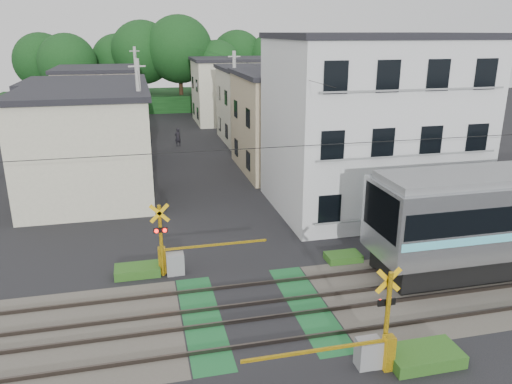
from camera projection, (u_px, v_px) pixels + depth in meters
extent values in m
plane|color=black|center=(256.00, 313.00, 17.44)|extent=(120.00, 120.00, 0.00)
cube|color=#47423A|center=(256.00, 313.00, 17.44)|extent=(120.00, 6.00, 0.00)
cube|color=black|center=(256.00, 312.00, 17.44)|extent=(5.20, 120.00, 0.00)
cube|color=#145126|center=(202.00, 319.00, 17.02)|extent=(1.30, 6.00, 0.00)
cube|color=#145126|center=(308.00, 306.00, 17.86)|extent=(1.30, 6.00, 0.00)
cube|color=#3F3833|center=(270.00, 342.00, 15.66)|extent=(120.00, 0.08, 0.14)
cube|color=#3F3833|center=(260.00, 319.00, 16.96)|extent=(120.00, 0.08, 0.14)
cube|color=#3F3833|center=(253.00, 304.00, 17.88)|extent=(120.00, 0.08, 0.14)
cube|color=#3F3833|center=(245.00, 285.00, 19.18)|extent=(120.00, 0.08, 0.14)
cube|color=black|center=(444.00, 265.00, 20.24)|extent=(2.68, 2.46, 0.67)
cube|color=black|center=(382.00, 212.00, 18.79)|extent=(0.10, 2.69, 1.74)
cylinder|color=yellow|center=(387.00, 320.00, 14.31)|extent=(0.14, 0.14, 3.00)
cube|color=yellow|center=(389.00, 280.00, 14.03)|extent=(0.77, 0.05, 0.77)
cube|color=yellow|center=(389.00, 280.00, 14.03)|extent=(0.77, 0.05, 0.77)
cube|color=black|center=(387.00, 302.00, 14.25)|extent=(0.55, 0.05, 0.20)
sphere|color=#FF0C07|center=(381.00, 302.00, 14.27)|extent=(0.16, 0.16, 0.16)
sphere|color=#FF0C07|center=(391.00, 301.00, 14.34)|extent=(0.16, 0.16, 0.16)
cube|color=gray|center=(368.00, 353.00, 14.52)|extent=(0.70, 0.50, 0.90)
cube|color=yellow|center=(388.00, 353.00, 14.37)|extent=(0.30, 0.30, 1.10)
cube|color=yellow|center=(315.00, 351.00, 13.73)|extent=(4.20, 0.08, 0.08)
cylinder|color=yellow|center=(161.00, 241.00, 19.65)|extent=(0.14, 0.14, 3.00)
cube|color=yellow|center=(159.00, 213.00, 19.18)|extent=(0.77, 0.05, 0.77)
cube|color=yellow|center=(159.00, 213.00, 19.18)|extent=(0.77, 0.05, 0.77)
cube|color=black|center=(161.00, 230.00, 19.40)|extent=(0.55, 0.05, 0.20)
sphere|color=#FF0C07|center=(156.00, 231.00, 19.31)|extent=(0.16, 0.16, 0.16)
sphere|color=#FF0C07|center=(165.00, 230.00, 19.38)|extent=(0.16, 0.16, 0.16)
cube|color=gray|center=(175.00, 264.00, 20.08)|extent=(0.70, 0.50, 0.90)
cube|color=yellow|center=(162.00, 260.00, 20.17)|extent=(0.30, 0.30, 1.10)
cube|color=yellow|center=(217.00, 245.00, 20.53)|extent=(4.20, 0.08, 0.08)
cube|color=silver|center=(369.00, 126.00, 26.71)|extent=(10.00, 8.00, 9.00)
cube|color=black|center=(376.00, 36.00, 25.28)|extent=(10.20, 8.16, 0.30)
cube|color=black|center=(329.00, 210.00, 23.10)|extent=(1.10, 0.06, 1.40)
cube|color=black|center=(378.00, 205.00, 23.64)|extent=(1.10, 0.06, 1.40)
cube|color=black|center=(424.00, 202.00, 24.18)|extent=(1.10, 0.06, 1.40)
cube|color=black|center=(469.00, 198.00, 24.72)|extent=(1.10, 0.06, 1.40)
cube|color=gray|center=(403.00, 217.00, 23.89)|extent=(9.00, 0.06, 0.08)
cube|color=black|center=(333.00, 146.00, 22.17)|extent=(1.10, 0.06, 1.40)
cube|color=black|center=(383.00, 143.00, 22.71)|extent=(1.10, 0.06, 1.40)
cube|color=black|center=(431.00, 141.00, 23.25)|extent=(1.10, 0.06, 1.40)
cube|color=black|center=(477.00, 138.00, 23.79)|extent=(1.10, 0.06, 1.40)
cube|color=gray|center=(409.00, 156.00, 22.97)|extent=(9.00, 0.06, 0.08)
cube|color=black|center=(336.00, 77.00, 21.24)|extent=(1.10, 0.06, 1.40)
cube|color=black|center=(388.00, 76.00, 21.78)|extent=(1.10, 0.06, 1.40)
cube|color=black|center=(438.00, 75.00, 22.32)|extent=(1.10, 0.06, 1.40)
cube|color=black|center=(486.00, 74.00, 22.86)|extent=(1.10, 0.06, 1.40)
cube|color=gray|center=(415.00, 90.00, 22.04)|extent=(9.00, 0.06, 0.08)
cube|color=beige|center=(86.00, 150.00, 28.03)|extent=(7.00, 7.00, 6.00)
cube|color=black|center=(80.00, 93.00, 27.06)|extent=(7.35, 7.35, 0.30)
cube|color=black|center=(153.00, 183.00, 27.72)|extent=(0.06, 1.00, 1.20)
cube|color=black|center=(151.00, 167.00, 30.96)|extent=(0.06, 1.00, 1.20)
cube|color=black|center=(150.00, 134.00, 26.85)|extent=(0.06, 1.00, 1.20)
cube|color=black|center=(148.00, 123.00, 30.09)|extent=(0.06, 1.00, 1.20)
cube|color=tan|center=(291.00, 124.00, 34.59)|extent=(7.00, 8.00, 6.50)
cube|color=black|center=(292.00, 73.00, 33.54)|extent=(7.35, 8.40, 0.30)
cube|color=black|center=(248.00, 161.00, 32.56)|extent=(0.06, 1.00, 1.20)
cube|color=black|center=(236.00, 147.00, 36.26)|extent=(0.06, 1.00, 1.20)
cube|color=black|center=(248.00, 118.00, 31.70)|extent=(0.06, 1.00, 1.20)
cube|color=black|center=(236.00, 109.00, 35.40)|extent=(0.06, 1.00, 1.20)
cube|color=#A2A4A7|center=(90.00, 124.00, 36.28)|extent=(8.00, 7.00, 5.80)
cube|color=black|center=(85.00, 82.00, 35.34)|extent=(8.40, 7.35, 0.30)
cube|color=black|center=(148.00, 148.00, 36.04)|extent=(0.06, 1.00, 1.20)
cube|color=black|center=(147.00, 138.00, 39.28)|extent=(0.06, 1.00, 1.20)
cube|color=black|center=(146.00, 109.00, 35.18)|extent=(0.06, 1.00, 1.20)
cube|color=black|center=(144.00, 103.00, 38.42)|extent=(0.06, 1.00, 1.20)
cube|color=beige|center=(262.00, 105.00, 43.98)|extent=(7.00, 7.00, 6.20)
cube|color=black|center=(262.00, 68.00, 42.97)|extent=(7.35, 7.35, 0.30)
cube|color=black|center=(226.00, 131.00, 42.13)|extent=(0.06, 1.00, 1.20)
cube|color=black|center=(220.00, 124.00, 45.37)|extent=(0.06, 1.00, 1.20)
cube|color=black|center=(226.00, 98.00, 41.27)|extent=(0.06, 1.00, 1.20)
cube|color=black|center=(219.00, 93.00, 44.51)|extent=(0.06, 1.00, 1.20)
cube|color=beige|center=(100.00, 104.00, 45.55)|extent=(7.00, 8.00, 6.00)
cube|color=black|center=(97.00, 69.00, 44.57)|extent=(7.35, 8.40, 0.30)
cube|color=black|center=(141.00, 125.00, 45.00)|extent=(0.06, 1.00, 1.20)
cube|color=black|center=(141.00, 117.00, 48.70)|extent=(0.06, 1.00, 1.20)
cube|color=black|center=(139.00, 93.00, 44.14)|extent=(0.06, 1.00, 1.20)
cube|color=black|center=(139.00, 88.00, 47.84)|extent=(0.06, 1.00, 1.20)
cube|color=beige|center=(233.00, 92.00, 53.04)|extent=(8.00, 7.00, 6.40)
cube|color=black|center=(232.00, 59.00, 52.01)|extent=(8.40, 7.35, 0.30)
cube|color=black|center=(198.00, 113.00, 51.12)|extent=(0.06, 1.00, 1.20)
cube|color=black|center=(194.00, 108.00, 54.36)|extent=(0.06, 1.00, 1.20)
cube|color=black|center=(197.00, 86.00, 50.26)|extent=(0.06, 1.00, 1.20)
cube|color=black|center=(193.00, 82.00, 53.50)|extent=(0.06, 1.00, 1.20)
cube|color=#143C16|center=(165.00, 100.00, 63.39)|extent=(40.00, 10.00, 2.00)
cylinder|color=#332114|center=(46.00, 93.00, 59.16)|extent=(0.50, 0.50, 4.62)
sphere|color=#143C16|center=(42.00, 61.00, 58.02)|extent=(6.47, 6.47, 6.47)
cylinder|color=#332114|center=(71.00, 96.00, 57.00)|extent=(0.50, 0.50, 4.59)
sphere|color=#143C16|center=(67.00, 63.00, 55.86)|extent=(6.43, 6.43, 6.43)
cylinder|color=#332114|center=(121.00, 91.00, 62.00)|extent=(0.50, 0.50, 4.55)
sphere|color=#143C16|center=(118.00, 60.00, 60.87)|extent=(6.36, 6.36, 6.36)
cylinder|color=#332114|center=(145.00, 88.00, 60.77)|extent=(0.50, 0.50, 5.32)
sphere|color=#143C16|center=(143.00, 52.00, 59.46)|extent=(7.45, 7.45, 7.45)
cylinder|color=#332114|center=(181.00, 88.00, 60.02)|extent=(0.50, 0.50, 5.61)
sphere|color=#143C16|center=(179.00, 49.00, 58.64)|extent=(7.85, 7.85, 7.85)
cylinder|color=#332114|center=(218.00, 94.00, 60.17)|extent=(0.50, 0.50, 4.19)
sphere|color=#143C16|center=(217.00, 65.00, 59.13)|extent=(5.87, 5.87, 5.87)
cylinder|color=#332114|center=(238.00, 87.00, 64.92)|extent=(0.50, 0.50, 4.76)
sphere|color=#143C16|center=(237.00, 57.00, 63.74)|extent=(6.66, 6.66, 6.66)
cylinder|color=#332114|center=(271.00, 89.00, 64.21)|extent=(0.50, 0.50, 4.52)
sphere|color=#143C16|center=(271.00, 60.00, 63.09)|extent=(6.33, 6.33, 6.33)
cube|color=black|center=(409.00, 140.00, 18.14)|extent=(60.00, 0.02, 0.02)
cylinder|color=#A5A5A0|center=(142.00, 133.00, 27.48)|extent=(0.26, 0.26, 8.00)
cube|color=#A5A5A0|center=(137.00, 66.00, 26.37)|extent=(0.90, 0.08, 0.08)
cylinder|color=#A5A5A0|center=(235.00, 106.00, 37.35)|extent=(0.26, 0.26, 8.00)
cube|color=#A5A5A0|center=(234.00, 56.00, 36.24)|extent=(0.90, 0.08, 0.08)
cylinder|color=#A5A5A0|center=(137.00, 91.00, 46.91)|extent=(0.26, 0.26, 8.00)
cube|color=#A5A5A0|center=(134.00, 51.00, 45.80)|extent=(0.90, 0.08, 0.08)
cube|color=black|center=(136.00, 59.00, 36.15)|extent=(0.02, 42.00, 0.02)
cube|color=black|center=(230.00, 58.00, 37.69)|extent=(0.02, 42.00, 0.02)
imported|color=black|center=(178.00, 137.00, 42.30)|extent=(0.67, 0.57, 1.54)
cube|color=#2D5E1E|center=(423.00, 356.00, 14.79)|extent=(2.20, 1.20, 0.40)
cube|color=#2D5E1E|center=(138.00, 270.00, 20.11)|extent=(1.80, 1.00, 0.36)
cube|color=#2D5E1E|center=(343.00, 257.00, 21.37)|extent=(1.50, 0.90, 0.30)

